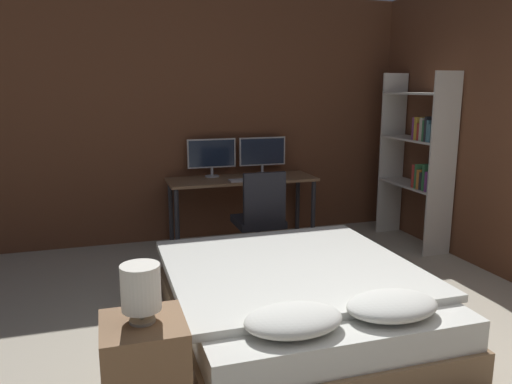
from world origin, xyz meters
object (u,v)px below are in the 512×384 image
Objects in this scene: bedside_lamp at (141,288)px; computer_mouse at (271,178)px; bed at (296,301)px; nightstand at (145,377)px; desk at (242,186)px; monitor_right at (262,153)px; bookshelf at (422,152)px; keyboard at (246,180)px; office_chair at (260,228)px; monitor_left at (212,155)px.

bedside_lamp is 4.10× the size of computer_mouse.
nightstand is (-1.09, -0.75, 0.06)m from bed.
bed is at bearing -95.72° from desk.
monitor_right reaches higher than desk.
bookshelf reaches higher than bed.
keyboard is (1.31, 2.73, 0.44)m from nightstand.
bed is 2.60m from bookshelf.
computer_mouse reaches higher than keyboard.
office_chair is at bearing -93.01° from keyboard.
keyboard is (0.22, 1.98, 0.50)m from bed.
computer_mouse is 0.74m from office_chair.
monitor_left is at bearing 71.75° from nightstand.
desk is at bearing 158.74° from bookshelf.
nightstand is 2.07× the size of bedside_lamp.
office_chair is at bearing 82.50° from bed.
bookshelf reaches higher than nightstand.
desk is 0.79m from office_chair.
office_chair is at bearing 59.34° from nightstand.
nightstand is 0.32× the size of bookshelf.
bed is 1.22× the size of desk.
keyboard is (1.31, 2.73, -0.03)m from bedside_lamp.
office_chair is (0.26, -0.92, -0.60)m from monitor_left.
bedside_lamp is 0.53× the size of monitor_left.
nightstand is at bearing -145.73° from bed.
monitor_left reaches higher than computer_mouse.
bed is at bearing -103.87° from computer_mouse.
keyboard is at bearing -90.00° from desk.
bedside_lamp reaches higher than keyboard.
nightstand is 3.31m from monitor_left.
bed is 5.36× the size of keyboard.
bed is 2.45m from monitor_left.
computer_mouse is (0.49, 1.98, 0.51)m from bed.
monitor_left is (1.02, 3.08, 0.20)m from bedside_lamp.
bookshelf is (1.49, -0.87, 0.06)m from monitor_right.
bookshelf reaches higher than office_chair.
desk is 2.99× the size of monitor_left.
bed is 1.43m from office_chair.
desk is at bearing 65.70° from bedside_lamp.
bookshelf is (3.09, 2.21, 0.26)m from bedside_lamp.
desk is 23.06× the size of computer_mouse.
bed is 28.05× the size of computer_mouse.
desk is (1.31, 2.90, -0.13)m from bedside_lamp.
keyboard is 0.20× the size of bookshelf.
bedside_lamp is 0.31× the size of office_chair.
computer_mouse is at bearing 59.84° from bedside_lamp.
monitor_left reaches higher than bedside_lamp.
monitor_right is 0.52m from keyboard.
monitor_right is (1.60, 3.08, 0.20)m from bedside_lamp.
monitor_left is 1.00× the size of monitor_right.
monitor_left is 0.52m from keyboard.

